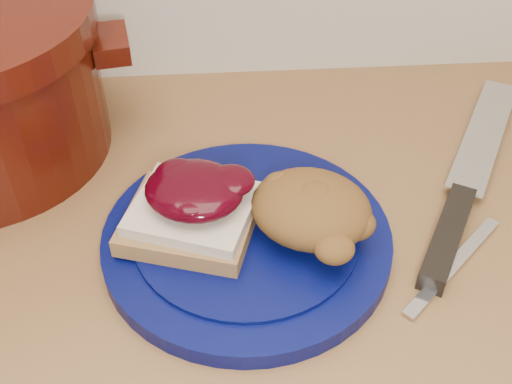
{
  "coord_description": "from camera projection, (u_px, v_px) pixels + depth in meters",
  "views": [
    {
      "loc": [
        0.0,
        1.08,
        1.34
      ],
      "look_at": [
        0.04,
        1.51,
        0.95
      ],
      "focal_mm": 45.0,
      "sensor_mm": 36.0,
      "label": 1
    }
  ],
  "objects": [
    {
      "name": "plate",
      "position": [
        247.0,
        239.0,
        0.6
      ],
      "size": [
        0.35,
        0.35,
        0.02
      ],
      "primitive_type": "cylinder",
      "rotation": [
        0.0,
        0.0,
        -0.4
      ],
      "color": "#040942",
      "rests_on": "wood_countertop"
    },
    {
      "name": "sandwich",
      "position": [
        192.0,
        207.0,
        0.58
      ],
      "size": [
        0.14,
        0.13,
        0.06
      ],
      "rotation": [
        0.0,
        0.0,
        -0.4
      ],
      "color": "olive",
      "rests_on": "plate"
    },
    {
      "name": "stuffing_mound",
      "position": [
        311.0,
        209.0,
        0.57
      ],
      "size": [
        0.14,
        0.13,
        0.05
      ],
      "primitive_type": "ellipsoid",
      "rotation": [
        0.0,
        0.0,
        -0.4
      ],
      "color": "brown",
      "rests_on": "plate"
    },
    {
      "name": "chef_knife",
      "position": [
        459.0,
        205.0,
        0.63
      ],
      "size": [
        0.2,
        0.32,
        0.02
      ],
      "rotation": [
        0.0,
        0.0,
        1.05
      ],
      "color": "black",
      "rests_on": "wood_countertop"
    },
    {
      "name": "butter_knife",
      "position": [
        454.0,
        265.0,
        0.58
      ],
      "size": [
        0.12,
        0.12,
        0.0
      ],
      "primitive_type": "cube",
      "rotation": [
        0.0,
        0.0,
        0.76
      ],
      "color": "silver",
      "rests_on": "wood_countertop"
    }
  ]
}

